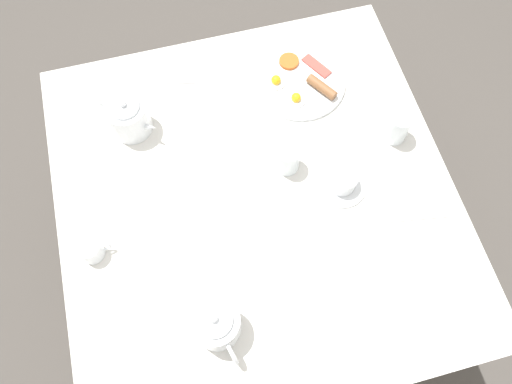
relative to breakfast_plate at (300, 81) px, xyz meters
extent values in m
plane|color=#4C4742|center=(-0.22, -0.32, -0.73)|extent=(8.00, 8.00, 0.00)
cube|color=silver|center=(-0.22, -0.32, -0.02)|extent=(1.07, 1.12, 0.03)
cylinder|color=brown|center=(0.26, -0.83, -0.39)|extent=(0.04, 0.04, 0.69)
cylinder|color=brown|center=(-0.71, 0.19, -0.39)|extent=(0.04, 0.04, 0.69)
cylinder|color=brown|center=(0.26, 0.19, -0.39)|extent=(0.04, 0.04, 0.69)
cylinder|color=white|center=(0.00, 0.00, 0.00)|extent=(0.28, 0.28, 0.01)
cylinder|color=white|center=(-0.07, 0.01, 0.01)|extent=(0.06, 0.06, 0.00)
sphere|color=yellow|center=(-0.07, 0.01, 0.02)|extent=(0.03, 0.03, 0.03)
cylinder|color=white|center=(-0.03, -0.06, 0.01)|extent=(0.06, 0.06, 0.00)
sphere|color=yellow|center=(-0.03, -0.06, 0.02)|extent=(0.03, 0.03, 0.03)
cylinder|color=brown|center=(0.05, -0.05, 0.02)|extent=(0.08, 0.10, 0.03)
cube|color=#B74C42|center=(0.06, 0.04, 0.01)|extent=(0.08, 0.10, 0.01)
cylinder|color=#D16023|center=(-0.01, 0.07, 0.01)|extent=(0.06, 0.06, 0.01)
cylinder|color=white|center=(-0.51, -0.02, 0.04)|extent=(0.12, 0.12, 0.10)
cylinder|color=white|center=(-0.51, -0.02, 0.10)|extent=(0.08, 0.08, 0.01)
sphere|color=white|center=(-0.51, -0.02, 0.11)|extent=(0.02, 0.02, 0.02)
cone|color=white|center=(-0.46, -0.08, 0.05)|extent=(0.05, 0.05, 0.05)
torus|color=white|center=(-0.56, 0.02, 0.04)|extent=(0.07, 0.07, 0.08)
cylinder|color=white|center=(-0.40, -0.64, 0.04)|extent=(0.12, 0.12, 0.10)
cylinder|color=white|center=(-0.40, -0.64, 0.10)|extent=(0.08, 0.08, 0.01)
sphere|color=white|center=(-0.40, -0.64, 0.11)|extent=(0.02, 0.02, 0.02)
cone|color=white|center=(-0.42, -0.57, 0.05)|extent=(0.03, 0.06, 0.05)
torus|color=white|center=(-0.38, -0.70, 0.04)|extent=(0.03, 0.08, 0.08)
cylinder|color=white|center=(0.01, -0.35, -0.01)|extent=(0.14, 0.14, 0.01)
cylinder|color=white|center=(0.01, -0.35, 0.02)|extent=(0.08, 0.08, 0.05)
cylinder|color=olive|center=(0.01, -0.35, 0.02)|extent=(0.07, 0.07, 0.04)
torus|color=white|center=(0.03, -0.31, 0.02)|extent=(0.02, 0.04, 0.04)
cylinder|color=white|center=(-0.12, -0.26, 0.04)|extent=(0.07, 0.07, 0.09)
cylinder|color=white|center=(0.21, -0.24, 0.04)|extent=(0.07, 0.07, 0.10)
cylinder|color=white|center=(-0.67, -0.37, 0.02)|extent=(0.06, 0.06, 0.06)
torus|color=white|center=(-0.64, -0.37, 0.02)|extent=(0.04, 0.01, 0.04)
cube|color=silver|center=(0.18, -0.50, -0.01)|extent=(0.17, 0.04, 0.00)
cube|color=silver|center=(0.18, -0.73, -0.01)|extent=(0.19, 0.07, 0.00)
cube|color=silver|center=(-0.32, 0.09, -0.01)|extent=(0.14, 0.05, 0.00)
camera|label=1|loc=(-0.36, -0.84, 1.24)|focal=35.00mm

